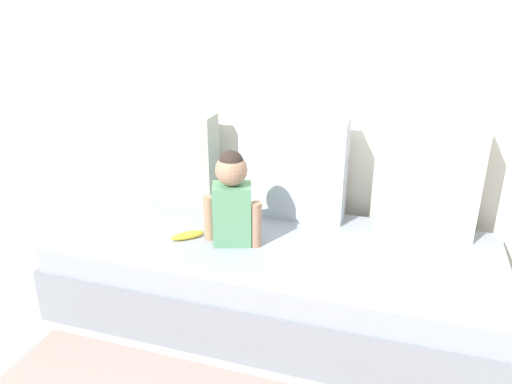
{
  "coord_description": "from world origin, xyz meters",
  "views": [
    {
      "loc": [
        0.56,
        -2.07,
        1.54
      ],
      "look_at": [
        -0.1,
        0.0,
        0.65
      ],
      "focal_mm": 34.76,
      "sensor_mm": 36.0,
      "label": 1
    }
  ],
  "objects_px": {
    "throw_pillow_left": "(177,158)",
    "banana": "(187,235)",
    "toddler": "(232,198)",
    "couch": "(275,277)",
    "throw_pillow_center": "(293,167)",
    "throw_pillow_right": "(428,179)"
  },
  "relations": [
    {
      "from": "couch",
      "to": "banana",
      "type": "bearing_deg",
      "value": -166.16
    },
    {
      "from": "throw_pillow_center",
      "to": "banana",
      "type": "bearing_deg",
      "value": -133.81
    },
    {
      "from": "throw_pillow_left",
      "to": "banana",
      "type": "xyz_separation_m",
      "value": [
        0.26,
        -0.44,
        -0.24
      ]
    },
    {
      "from": "throw_pillow_center",
      "to": "throw_pillow_left",
      "type": "bearing_deg",
      "value": 180.0
    },
    {
      "from": "throw_pillow_center",
      "to": "toddler",
      "type": "height_order",
      "value": "throw_pillow_center"
    },
    {
      "from": "couch",
      "to": "throw_pillow_center",
      "type": "bearing_deg",
      "value": 90.0
    },
    {
      "from": "couch",
      "to": "banana",
      "type": "height_order",
      "value": "banana"
    },
    {
      "from": "throw_pillow_right",
      "to": "throw_pillow_center",
      "type": "bearing_deg",
      "value": 180.0
    },
    {
      "from": "toddler",
      "to": "throw_pillow_center",
      "type": "bearing_deg",
      "value": 63.67
    },
    {
      "from": "throw_pillow_left",
      "to": "banana",
      "type": "relative_size",
      "value": 3.03
    },
    {
      "from": "toddler",
      "to": "couch",
      "type": "bearing_deg",
      "value": 17.96
    },
    {
      "from": "throw_pillow_left",
      "to": "throw_pillow_right",
      "type": "bearing_deg",
      "value": 0.0
    },
    {
      "from": "couch",
      "to": "toddler",
      "type": "xyz_separation_m",
      "value": [
        -0.2,
        -0.06,
        0.43
      ]
    },
    {
      "from": "couch",
      "to": "throw_pillow_center",
      "type": "xyz_separation_m",
      "value": [
        0.0,
        0.33,
        0.47
      ]
    },
    {
      "from": "throw_pillow_center",
      "to": "throw_pillow_right",
      "type": "bearing_deg",
      "value": 0.0
    },
    {
      "from": "throw_pillow_left",
      "to": "banana",
      "type": "bearing_deg",
      "value": -59.67
    },
    {
      "from": "banana",
      "to": "couch",
      "type": "bearing_deg",
      "value": 13.84
    },
    {
      "from": "couch",
      "to": "throw_pillow_right",
      "type": "relative_size",
      "value": 3.85
    },
    {
      "from": "throw_pillow_left",
      "to": "throw_pillow_center",
      "type": "xyz_separation_m",
      "value": [
        0.68,
        0.0,
        0.01
      ]
    },
    {
      "from": "couch",
      "to": "throw_pillow_left",
      "type": "xyz_separation_m",
      "value": [
        -0.68,
        0.33,
        0.46
      ]
    },
    {
      "from": "banana",
      "to": "toddler",
      "type": "bearing_deg",
      "value": 10.09
    },
    {
      "from": "couch",
      "to": "throw_pillow_right",
      "type": "distance_m",
      "value": 0.9
    }
  ]
}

